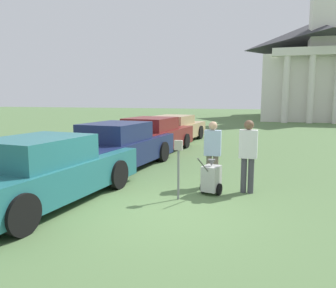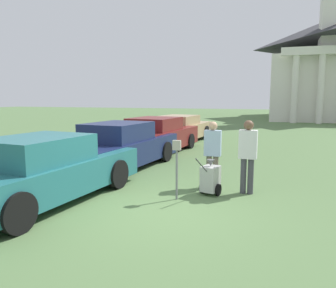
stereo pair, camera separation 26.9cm
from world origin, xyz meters
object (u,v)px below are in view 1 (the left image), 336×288
Objects in this scene: person_supervisor at (248,152)px; parked_car_maroon at (152,136)px; parked_car_navy at (118,147)px; equipment_cart at (211,178)px; church at (313,68)px; parked_car_teal at (45,172)px; parking_meter at (178,158)px; parked_car_tan at (174,129)px; person_worker at (213,150)px.

parked_car_maroon is at bearing -48.29° from person_supervisor.
parked_car_navy is 3.93m from equipment_cart.
person_supervisor is 0.08× the size of church.
parked_car_teal is 2.94m from parking_meter.
parked_car_tan is (0.00, 3.43, -0.02)m from parked_car_maroon.
person_worker is (3.28, 2.36, 0.28)m from parked_car_teal.
parked_car_teal is 7.02m from parked_car_maroon.
parked_car_tan is 5.29× the size of equipment_cart.
parked_car_tan is at bearing -70.72° from person_worker.
parked_car_navy is 1.01× the size of parked_car_maroon.
church is at bearing -97.54° from person_supervisor.
parked_car_teal is at bearing -84.47° from parked_car_tan.
person_supervisor reaches higher than parked_car_teal.
parked_car_maroon is at bearing 114.61° from parking_meter.
parked_car_navy is 0.24× the size of church.
person_worker is 0.08× the size of church.
person_worker reaches higher than parked_car_teal.
parking_meter is (2.72, -2.63, 0.25)m from parked_car_navy.
parking_meter is 33.89m from church.
church reaches higher than person_worker.
equipment_cart is at bearing 32.45° from parked_car_teal.
person_supervisor is at bearing 158.77° from person_worker.
person_supervisor is at bearing 31.82° from parked_car_teal.
parked_car_maroon is at bearing 136.41° from equipment_cart.
equipment_cart is at bearing 44.00° from parking_meter.
person_supervisor is (4.18, -8.39, 0.35)m from parked_car_tan.
parking_meter is at bearing 27.28° from parked_car_teal.
church reaches higher than parking_meter.
person_worker is (0.56, 1.28, 0.02)m from parking_meter.
church is at bearing 78.48° from parked_car_navy.
equipment_cart is at bearing -25.28° from parked_car_navy.
church reaches higher than parked_car_maroon.
person_supervisor reaches higher than equipment_cart.
parked_car_maroon is 5.13× the size of equipment_cart.
parked_car_teal is 1.00× the size of parked_car_maroon.
parked_car_tan is at bearing 95.53° from parked_car_maroon.
parked_car_navy is 3.30m from parked_car_maroon.
person_supervisor is at bearing -57.97° from parked_car_tan.
parking_meter is at bearing -59.85° from parked_car_maroon.
parked_car_maroon reaches higher than equipment_cart.
parked_car_tan is 8.73m from person_worker.
parked_car_tan is at bearing 125.11° from equipment_cart.
church reaches higher than parked_car_navy.
parked_car_teal is 10.45m from parked_car_tan.
church is at bearing 76.54° from parked_car_maroon.
parked_car_navy is 3.06× the size of person_worker.
person_supervisor is (4.18, -1.65, 0.32)m from parked_car_navy.
parked_car_tan is 0.25× the size of church.
parking_meter reaches higher than equipment_cart.
church reaches higher than parked_car_teal.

